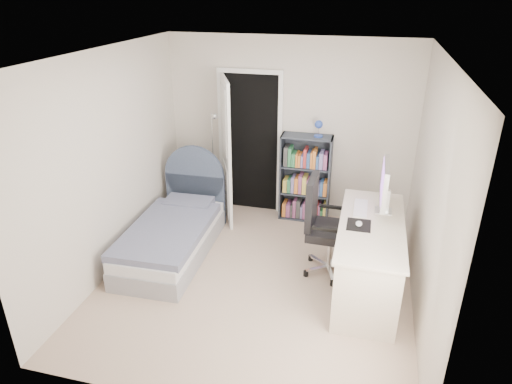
% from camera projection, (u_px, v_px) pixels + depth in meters
% --- Properties ---
extents(room_shell, '(3.50, 3.70, 2.60)m').
position_uv_depth(room_shell, '(257.00, 179.00, 4.71)').
color(room_shell, tan).
rests_on(room_shell, ground).
extents(door, '(0.92, 0.77, 2.06)m').
position_uv_depth(door, '(235.00, 147.00, 6.31)').
color(door, black).
rests_on(door, ground).
extents(bed, '(0.92, 1.86, 1.13)m').
position_uv_depth(bed, '(174.00, 233.00, 5.68)').
color(bed, gray).
rests_on(bed, ground).
extents(nightstand, '(0.35, 0.35, 0.53)m').
position_uv_depth(nightstand, '(191.00, 185.00, 6.84)').
color(nightstand, tan).
rests_on(nightstand, ground).
extents(floor_lamp, '(0.21, 0.21, 1.50)m').
position_uv_depth(floor_lamp, '(215.00, 173.00, 6.53)').
color(floor_lamp, silver).
rests_on(floor_lamp, ground).
extents(bookcase, '(0.69, 0.30, 1.46)m').
position_uv_depth(bookcase, '(305.00, 182.00, 6.38)').
color(bookcase, '#333B46').
rests_on(bookcase, ground).
extents(desk, '(0.67, 1.67, 1.37)m').
position_uv_depth(desk, '(369.00, 254.00, 4.90)').
color(desk, beige).
rests_on(desk, ground).
extents(office_chair, '(0.60, 0.61, 1.17)m').
position_uv_depth(office_chair, '(323.00, 222.00, 5.14)').
color(office_chair, silver).
rests_on(office_chair, ground).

